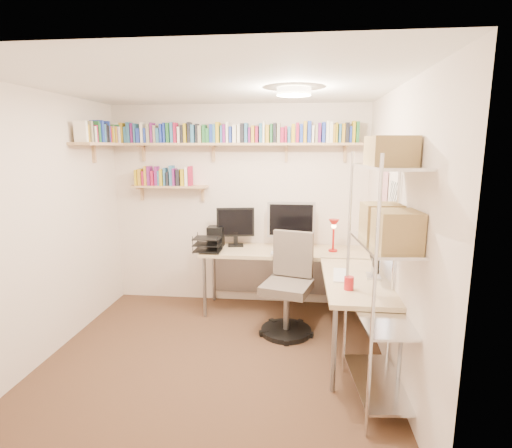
{
  "coord_description": "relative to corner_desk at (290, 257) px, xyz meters",
  "views": [
    {
      "loc": [
        0.76,
        -3.45,
        1.99
      ],
      "look_at": [
        0.33,
        0.55,
        1.21
      ],
      "focal_mm": 28.0,
      "sensor_mm": 36.0,
      "label": 1
    }
  ],
  "objects": [
    {
      "name": "corner_desk",
      "position": [
        0.0,
        0.0,
        0.0
      ],
      "size": [
        2.09,
        1.97,
        1.34
      ],
      "color": "#CCBA85",
      "rests_on": "ground"
    },
    {
      "name": "office_chair",
      "position": [
        -0.01,
        -0.29,
        -0.31
      ],
      "size": [
        0.59,
        0.61,
        1.09
      ],
      "rotation": [
        0.0,
        0.0,
        -0.27
      ],
      "color": "black",
      "rests_on": "ground"
    },
    {
      "name": "wall_shelves",
      "position": [
        -1.1,
        0.37,
        1.27
      ],
      "size": [
        3.12,
        1.09,
        0.8
      ],
      "color": "tan",
      "rests_on": "ground"
    },
    {
      "name": "wire_rack",
      "position": [
        0.74,
        -1.42,
        0.64
      ],
      "size": [
        0.49,
        0.88,
        2.07
      ],
      "rotation": [
        0.0,
        0.0,
        0.09
      ],
      "color": "silver",
      "rests_on": "ground"
    },
    {
      "name": "ground",
      "position": [
        -0.68,
        -0.93,
        -0.77
      ],
      "size": [
        3.2,
        3.2,
        0.0
      ],
      "primitive_type": "plane",
      "color": "#40231B",
      "rests_on": "ground"
    },
    {
      "name": "room_shell",
      "position": [
        -0.68,
        -0.93,
        0.78
      ],
      "size": [
        3.24,
        3.04,
        2.52
      ],
      "color": "beige",
      "rests_on": "ground"
    }
  ]
}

